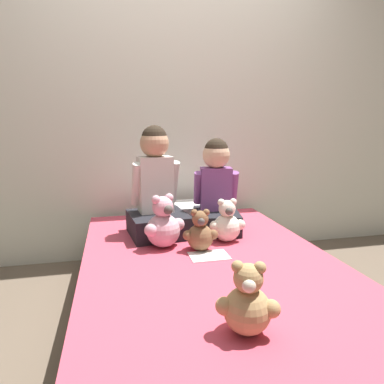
{
  "coord_description": "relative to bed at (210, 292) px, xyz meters",
  "views": [
    {
      "loc": [
        -0.47,
        -1.63,
        1.07
      ],
      "look_at": [
        0.0,
        0.42,
        0.65
      ],
      "focal_mm": 32.0,
      "sensor_mm": 36.0,
      "label": 1
    }
  ],
  "objects": [
    {
      "name": "ground_plane",
      "position": [
        0.0,
        0.0,
        -0.18
      ],
      "size": [
        14.0,
        14.0,
        0.0
      ],
      "primitive_type": "plane",
      "color": "brown"
    },
    {
      "name": "wall_behind_bed",
      "position": [
        0.0,
        1.1,
        1.07
      ],
      "size": [
        8.0,
        0.06,
        2.5
      ],
      "color": "silver",
      "rests_on": "ground_plane"
    },
    {
      "name": "bed",
      "position": [
        0.0,
        0.0,
        0.0
      ],
      "size": [
        1.33,
        2.01,
        0.37
      ],
      "color": "brown",
      "rests_on": "ground_plane"
    },
    {
      "name": "child_on_left",
      "position": [
        -0.21,
        0.5,
        0.46
      ],
      "size": [
        0.39,
        0.41,
        0.69
      ],
      "rotation": [
        0.0,
        0.0,
        0.12
      ],
      "color": "black",
      "rests_on": "bed"
    },
    {
      "name": "child_on_right",
      "position": [
        0.18,
        0.5,
        0.45
      ],
      "size": [
        0.34,
        0.39,
        0.61
      ],
      "rotation": [
        0.0,
        0.0,
        -0.17
      ],
      "color": "black",
      "rests_on": "bed"
    },
    {
      "name": "teddy_bear_held_by_left_child",
      "position": [
        -0.21,
        0.24,
        0.32
      ],
      "size": [
        0.24,
        0.2,
        0.31
      ],
      "rotation": [
        0.0,
        0.0,
        0.42
      ],
      "color": "#DBA3B2",
      "rests_on": "bed"
    },
    {
      "name": "teddy_bear_held_by_right_child",
      "position": [
        0.18,
        0.26,
        0.3
      ],
      "size": [
        0.22,
        0.17,
        0.26
      ],
      "rotation": [
        0.0,
        0.0,
        -0.06
      ],
      "color": "silver",
      "rests_on": "bed"
    },
    {
      "name": "teddy_bear_between_children",
      "position": [
        -0.02,
        0.14,
        0.29
      ],
      "size": [
        0.2,
        0.15,
        0.24
      ],
      "rotation": [
        0.0,
        0.0,
        -0.12
      ],
      "color": "brown",
      "rests_on": "bed"
    },
    {
      "name": "teddy_bear_at_foot_of_bed",
      "position": [
        -0.06,
        -0.65,
        0.29
      ],
      "size": [
        0.21,
        0.16,
        0.26
      ],
      "rotation": [
        0.0,
        0.0,
        -0.34
      ],
      "color": "tan",
      "rests_on": "bed"
    },
    {
      "name": "pillow_at_headboard",
      "position": [
        0.0,
        0.82,
        0.24
      ],
      "size": [
        0.55,
        0.31,
        0.11
      ],
      "color": "white",
      "rests_on": "bed"
    },
    {
      "name": "sign_card",
      "position": [
        0.01,
        0.05,
        0.19
      ],
      "size": [
        0.21,
        0.15,
        0.0
      ],
      "color": "white",
      "rests_on": "bed"
    }
  ]
}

